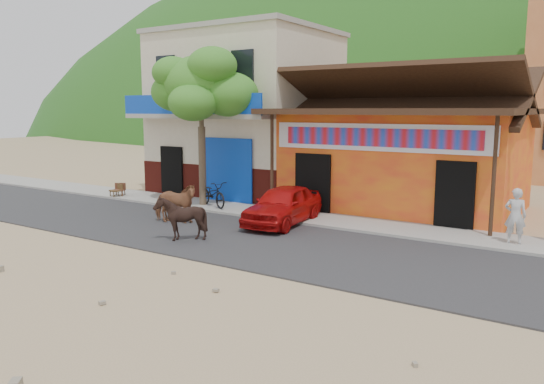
{
  "coord_description": "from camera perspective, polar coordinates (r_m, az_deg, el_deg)",
  "views": [
    {
      "loc": [
        8.69,
        -9.7,
        3.76
      ],
      "look_at": [
        0.42,
        3.0,
        1.4
      ],
      "focal_mm": 35.0,
      "sensor_mm": 36.0,
      "label": 1
    }
  ],
  "objects": [
    {
      "name": "pedestrian",
      "position": [
        15.94,
        24.71,
        -2.34
      ],
      "size": [
        0.61,
        0.44,
        1.54
      ],
      "primitive_type": "imported",
      "rotation": [
        0.0,
        0.0,
        3.28
      ],
      "color": "silver",
      "rests_on": "sidewalk"
    },
    {
      "name": "road",
      "position": [
        15.44,
        -2.31,
        -5.18
      ],
      "size": [
        60.0,
        5.0,
        0.04
      ],
      "primitive_type": "cube",
      "color": "#28282B",
      "rests_on": "ground"
    },
    {
      "name": "sidewalk",
      "position": [
        18.32,
        4.04,
        -2.82
      ],
      "size": [
        60.0,
        2.0,
        0.12
      ],
      "primitive_type": "cube",
      "color": "gray",
      "rests_on": "ground"
    },
    {
      "name": "cafe_chair_left",
      "position": [
        23.41,
        -16.47,
        0.73
      ],
      "size": [
        0.56,
        0.56,
        0.96
      ],
      "primitive_type": null,
      "rotation": [
        0.0,
        0.0,
        -0.29
      ],
      "color": "#463017",
      "rests_on": "sidewalk"
    },
    {
      "name": "cow_tan",
      "position": [
        17.79,
        -10.41,
        -1.18
      ],
      "size": [
        1.73,
        1.22,
        1.33
      ],
      "primitive_type": "imported",
      "rotation": [
        0.0,
        0.0,
        1.92
      ],
      "color": "brown",
      "rests_on": "road"
    },
    {
      "name": "tree",
      "position": [
        20.43,
        -7.58,
        6.98
      ],
      "size": [
        3.0,
        3.0,
        6.0
      ],
      "primitive_type": null,
      "color": "#2D721E",
      "rests_on": "sidewalk"
    },
    {
      "name": "cafe_building",
      "position": [
        24.28,
        -2.72,
        8.23
      ],
      "size": [
        7.0,
        6.0,
        7.0
      ],
      "primitive_type": "cube",
      "color": "beige",
      "rests_on": "ground"
    },
    {
      "name": "ground",
      "position": [
        13.55,
        -8.49,
        -7.36
      ],
      "size": [
        120.0,
        120.0,
        0.0
      ],
      "primitive_type": "plane",
      "color": "#9E825B",
      "rests_on": "ground"
    },
    {
      "name": "scooter",
      "position": [
        20.18,
        -6.38,
        -0.2
      ],
      "size": [
        1.95,
        1.32,
        0.97
      ],
      "primitive_type": "imported",
      "rotation": [
        0.0,
        0.0,
        1.16
      ],
      "color": "black",
      "rests_on": "sidewalk"
    },
    {
      "name": "dance_club",
      "position": [
        20.9,
        14.28,
        3.2
      ],
      "size": [
        8.0,
        6.0,
        3.6
      ],
      "primitive_type": "cube",
      "color": "orange",
      "rests_on": "ground"
    },
    {
      "name": "cafe_chair_right",
      "position": [
        23.52,
        -16.15,
        0.81
      ],
      "size": [
        0.64,
        0.64,
        0.99
      ],
      "primitive_type": null,
      "rotation": [
        0.0,
        0.0,
        0.57
      ],
      "color": "#4E291A",
      "rests_on": "sidewalk"
    },
    {
      "name": "cow_dark",
      "position": [
        15.4,
        -9.81,
        -2.78
      ],
      "size": [
        1.18,
        1.05,
        1.3
      ],
      "primitive_type": "imported",
      "rotation": [
        0.0,
        0.0,
        -1.57
      ],
      "color": "black",
      "rests_on": "road"
    },
    {
      "name": "red_car",
      "position": [
        17.35,
        1.19,
        -1.38
      ],
      "size": [
        1.88,
        3.88,
        1.28
      ],
      "primitive_type": "imported",
      "rotation": [
        0.0,
        0.0,
        0.1
      ],
      "color": "#AE0C0C",
      "rests_on": "road"
    }
  ]
}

